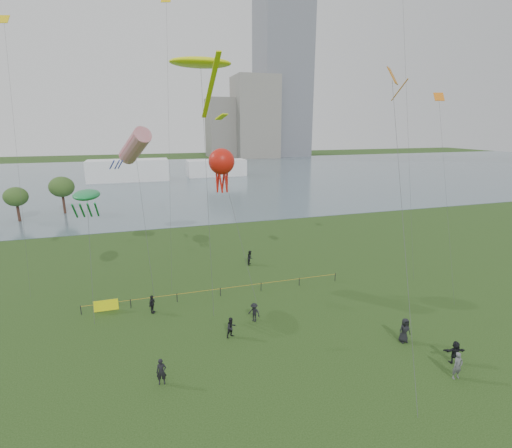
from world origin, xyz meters
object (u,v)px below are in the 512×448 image
object	(u,v)px
kite_stingray	(201,63)
kite_octopus	(222,162)
fence	(153,299)
kite_flyer	(458,366)

from	to	relation	value
kite_stingray	kite_octopus	distance (m)	8.66
fence	kite_stingray	size ratio (longest dim) A/B	1.15
kite_stingray	kite_octopus	size ratio (longest dim) A/B	1.56
kite_flyer	kite_octopus	bearing A→B (deg)	118.71
kite_stingray	kite_octopus	world-z (taller)	kite_stingray
fence	kite_octopus	distance (m)	14.00
kite_flyer	kite_octopus	distance (m)	24.59
kite_stingray	fence	bearing A→B (deg)	-166.31
kite_flyer	kite_stingray	world-z (taller)	kite_stingray
fence	kite_flyer	xyz separation A→B (m)	(18.02, -15.83, 0.35)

